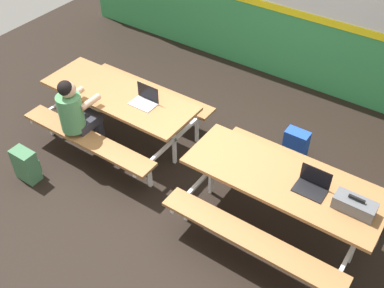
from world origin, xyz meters
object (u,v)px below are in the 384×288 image
at_px(laptop_dark, 312,185).
at_px(backpack_dark, 296,145).
at_px(laptop_silver, 145,100).
at_px(satchel_spare, 26,165).
at_px(picnic_table_right, 281,190).
at_px(student_nearer, 76,112).
at_px(toolbox_grey, 355,205).
at_px(picnic_table_left, 120,104).

height_order(laptop_dark, backpack_dark, laptop_dark).
xyz_separation_m(laptop_silver, satchel_spare, (-0.87, -1.29, -0.57)).
distance_m(picnic_table_right, laptop_dark, 0.36).
relative_size(student_nearer, satchel_spare, 2.74).
height_order(picnic_table_right, backpack_dark, picnic_table_right).
bearing_deg(laptop_dark, laptop_silver, 175.50).
relative_size(student_nearer, backpack_dark, 2.74).
relative_size(picnic_table_right, satchel_spare, 4.77).
xyz_separation_m(picnic_table_right, backpack_dark, (-0.30, 1.14, -0.36)).
xyz_separation_m(student_nearer, laptop_dark, (2.89, 0.41, 0.08)).
distance_m(toolbox_grey, satchel_spare, 3.81).
relative_size(student_nearer, laptop_dark, 3.77).
bearing_deg(student_nearer, laptop_silver, 44.67).
xyz_separation_m(student_nearer, laptop_silver, (0.60, 0.59, 0.08)).
height_order(laptop_silver, backpack_dark, laptop_silver).
bearing_deg(laptop_silver, laptop_dark, -4.50).
xyz_separation_m(laptop_silver, toolbox_grey, (2.74, -0.22, 0.02)).
bearing_deg(student_nearer, satchel_spare, -111.41).
height_order(picnic_table_left, laptop_silver, laptop_silver).
bearing_deg(laptop_dark, satchel_spare, -160.69).
height_order(laptop_dark, toolbox_grey, laptop_dark).
bearing_deg(picnic_table_right, laptop_silver, 173.78).
bearing_deg(satchel_spare, toolbox_grey, 16.53).
relative_size(student_nearer, laptop_silver, 3.77).
xyz_separation_m(picnic_table_left, backpack_dark, (2.10, 0.96, -0.36)).
xyz_separation_m(picnic_table_right, toolbox_grey, (0.74, 0.00, 0.23)).
height_order(backpack_dark, satchel_spare, same).
distance_m(laptop_silver, satchel_spare, 1.66).
relative_size(picnic_table_left, laptop_silver, 6.55).
xyz_separation_m(toolbox_grey, satchel_spare, (-3.61, -1.07, -0.60)).
bearing_deg(toolbox_grey, satchel_spare, -163.47).
height_order(laptop_silver, toolbox_grey, laptop_silver).
bearing_deg(picnic_table_right, student_nearer, -171.75).
bearing_deg(student_nearer, toolbox_grey, 6.44).
height_order(picnic_table_left, student_nearer, student_nearer).
distance_m(picnic_table_left, laptop_silver, 0.46).
bearing_deg(laptop_silver, student_nearer, -135.33).
bearing_deg(picnic_table_left, student_nearer, -109.38).
distance_m(backpack_dark, satchel_spare, 3.39).
distance_m(picnic_table_left, satchel_spare, 1.38).
bearing_deg(picnic_table_left, laptop_dark, -3.03).
bearing_deg(backpack_dark, student_nearer, -146.61).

